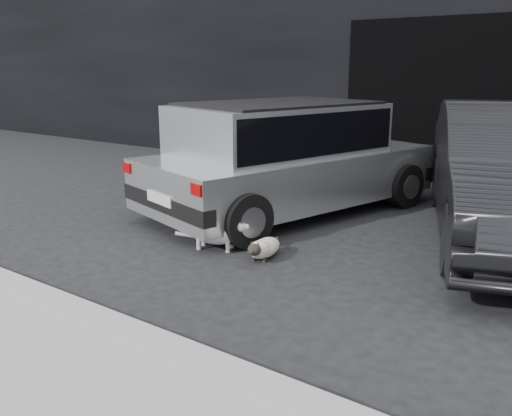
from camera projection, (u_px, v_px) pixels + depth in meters
The scene contains 7 objects.
ground at pixel (268, 235), 6.12m from camera, with size 80.00×80.00×0.00m, color black.
building_facade at pixel (504, 28), 9.65m from camera, with size 34.00×4.00×5.00m, color black.
garage_opening at pixel (467, 103), 8.37m from camera, with size 4.00×0.10×2.60m, color black.
curb at pixel (169, 352), 3.50m from camera, with size 18.00×0.25×0.12m, color gray.
silver_hatchback at pixel (285, 153), 6.92m from camera, with size 2.71×4.18×1.42m.
cat_siamese at pixel (263, 248), 5.35m from camera, with size 0.30×0.69×0.24m.
cat_white at pixel (219, 232), 5.61m from camera, with size 0.76×0.43×0.38m.
Camera 1 is at (3.29, -4.83, 1.85)m, focal length 38.00 mm.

